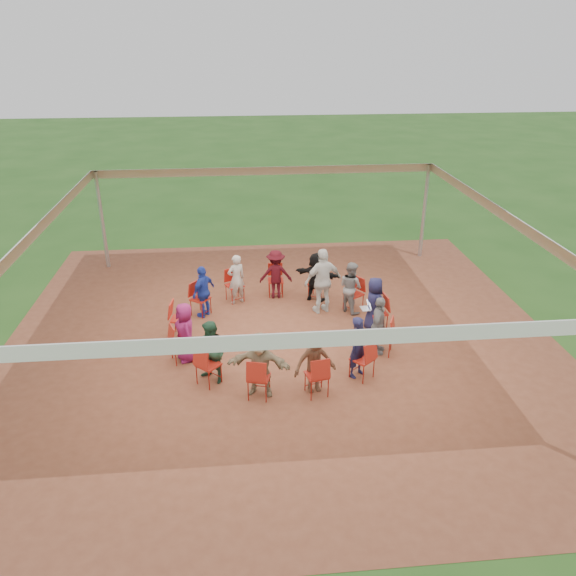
{
  "coord_description": "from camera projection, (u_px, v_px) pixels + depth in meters",
  "views": [
    {
      "loc": [
        -0.95,
        -11.73,
        6.67
      ],
      "look_at": [
        0.2,
        0.3,
        1.17
      ],
      "focal_mm": 35.0,
      "sensor_mm": 36.0,
      "label": 1
    }
  ],
  "objects": [
    {
      "name": "chair_10",
      "position": [
        317.0,
        375.0,
        11.19
      ],
      "size": [
        0.5,
        0.52,
        0.9
      ],
      "primitive_type": null,
      "rotation": [
        0.0,
        0.0,
        0.22
      ],
      "color": "#AF2015",
      "rests_on": "ground"
    },
    {
      "name": "chair_12",
      "position": [
        383.0,
        336.0,
        12.65
      ],
      "size": [
        0.57,
        0.55,
        0.9
      ],
      "primitive_type": null,
      "rotation": [
        0.0,
        0.0,
        1.18
      ],
      "color": "#AF2015",
      "rests_on": "ground"
    },
    {
      "name": "tent",
      "position": [
        280.0,
        245.0,
        12.49
      ],
      "size": [
        10.33,
        10.33,
        3.0
      ],
      "color": "#B2B2B7",
      "rests_on": "ground"
    },
    {
      "name": "dirt_patch",
      "position": [
        281.0,
        338.0,
        13.47
      ],
      "size": [
        13.0,
        13.0,
        0.0
      ],
      "primitive_type": "plane",
      "color": "brown",
      "rests_on": "ground"
    },
    {
      "name": "chair_8",
      "position": [
        208.0,
        365.0,
        11.54
      ],
      "size": [
        0.61,
        0.61,
        0.9
      ],
      "primitive_type": null,
      "rotation": [
        0.0,
        0.0,
        -0.75
      ],
      "color": "#AF2015",
      "rests_on": "ground"
    },
    {
      "name": "chair_11",
      "position": [
        362.0,
        359.0,
        11.75
      ],
      "size": [
        0.6,
        0.61,
        0.9
      ],
      "primitive_type": null,
      "rotation": [
        0.0,
        0.0,
        0.7
      ],
      "color": "#AF2015",
      "rests_on": "ground"
    },
    {
      "name": "standing_person",
      "position": [
        323.0,
        281.0,
        14.39
      ],
      "size": [
        1.13,
        0.8,
        1.74
      ],
      "primitive_type": "imported",
      "rotation": [
        0.0,
        0.0,
        3.44
      ],
      "color": "silver",
      "rests_on": "ground"
    },
    {
      "name": "chair_1",
      "position": [
        354.0,
        294.0,
        14.66
      ],
      "size": [
        0.6,
        0.59,
        0.9
      ],
      "primitive_type": null,
      "rotation": [
        0.0,
        0.0,
        2.15
      ],
      "color": "#AF2015",
      "rests_on": "ground"
    },
    {
      "name": "chair_9",
      "position": [
        259.0,
        378.0,
        11.12
      ],
      "size": [
        0.52,
        0.53,
        0.9
      ],
      "primitive_type": null,
      "rotation": [
        0.0,
        0.0,
        -0.27
      ],
      "color": "#AF2015",
      "rests_on": "ground"
    },
    {
      "name": "person_seated_1",
      "position": [
        351.0,
        287.0,
        14.49
      ],
      "size": [
        0.69,
        0.77,
        1.37
      ],
      "primitive_type": "imported",
      "rotation": [
        0.0,
        0.0,
        2.15
      ],
      "color": "gray",
      "rests_on": "ground"
    },
    {
      "name": "person_seated_3",
      "position": [
        276.0,
        274.0,
        15.27
      ],
      "size": [
        0.9,
        0.46,
        1.37
      ],
      "primitive_type": "imported",
      "rotation": [
        0.0,
        0.0,
        3.12
      ],
      "color": "#3A0910",
      "rests_on": "ground"
    },
    {
      "name": "chair_3",
      "position": [
        276.0,
        280.0,
        15.48
      ],
      "size": [
        0.43,
        0.45,
        0.9
      ],
      "primitive_type": null,
      "rotation": [
        0.0,
        0.0,
        3.12
      ],
      "color": "#AF2015",
      "rests_on": "ground"
    },
    {
      "name": "chair_2",
      "position": [
        317.0,
        283.0,
        15.3
      ],
      "size": [
        0.58,
        0.59,
        0.9
      ],
      "primitive_type": null,
      "rotation": [
        0.0,
        0.0,
        2.63
      ],
      "color": "#AF2015",
      "rests_on": "ground"
    },
    {
      "name": "chair_0",
      "position": [
        378.0,
        312.0,
        13.71
      ],
      "size": [
        0.48,
        0.46,
        0.9
      ],
      "primitive_type": null,
      "rotation": [
        0.0,
        0.0,
        1.67
      ],
      "color": "#AF2015",
      "rests_on": "ground"
    },
    {
      "name": "laptop",
      "position": [
        367.0,
        306.0,
        13.58
      ],
      "size": [
        0.26,
        0.31,
        0.2
      ],
      "rotation": [
        0.0,
        0.0,
        1.67
      ],
      "color": "#B7B7BC",
      "rests_on": "ground"
    },
    {
      "name": "chair_7",
      "position": [
        181.0,
        343.0,
        12.36
      ],
      "size": [
        0.55,
        0.54,
        0.9
      ],
      "primitive_type": null,
      "rotation": [
        0.0,
        0.0,
        -1.23
      ],
      "color": "#AF2015",
      "rests_on": "ground"
    },
    {
      "name": "person_seated_0",
      "position": [
        374.0,
        304.0,
        13.59
      ],
      "size": [
        0.44,
        0.7,
        1.37
      ],
      "primitive_type": "imported",
      "rotation": [
        0.0,
        0.0,
        1.67
      ],
      "color": "#191A3D",
      "rests_on": "ground"
    },
    {
      "name": "person_seated_9",
      "position": [
        315.0,
        362.0,
        11.2
      ],
      "size": [
        0.96,
        0.62,
        1.37
      ],
      "primitive_type": "imported",
      "rotation": [
        0.0,
        0.0,
        0.22
      ],
      "color": "#533422",
      "rests_on": "ground"
    },
    {
      "name": "person_seated_8",
      "position": [
        260.0,
        364.0,
        11.13
      ],
      "size": [
        1.35,
        0.79,
        1.37
      ],
      "primitive_type": "imported",
      "rotation": [
        0.0,
        0.0,
        -0.27
      ],
      "color": "#988462",
      "rests_on": "ground"
    },
    {
      "name": "person_seated_11",
      "position": [
        378.0,
        326.0,
        12.59
      ],
      "size": [
        0.68,
        0.9,
        1.37
      ],
      "primitive_type": "imported",
      "rotation": [
        0.0,
        0.0,
        1.18
      ],
      "color": "gray",
      "rests_on": "ground"
    },
    {
      "name": "person_seated_5",
      "position": [
        204.0,
        291.0,
        14.25
      ],
      "size": [
        0.8,
        0.89,
        1.37
      ],
      "primitive_type": "imported",
      "rotation": [
        0.0,
        0.0,
        -2.2
      ],
      "color": "#2138A5",
      "rests_on": "ground"
    },
    {
      "name": "person_seated_10",
      "position": [
        358.0,
        347.0,
        11.72
      ],
      "size": [
        0.59,
        0.57,
        1.37
      ],
      "primitive_type": "imported",
      "rotation": [
        0.0,
        0.0,
        0.7
      ],
      "color": "#191A3D",
      "rests_on": "ground"
    },
    {
      "name": "chair_6",
      "position": [
        180.0,
        319.0,
        13.4
      ],
      "size": [
        0.5,
        0.48,
        0.9
      ],
      "primitive_type": null,
      "rotation": [
        0.0,
        0.0,
        -1.72
      ],
      "color": "#AF2015",
      "rests_on": "ground"
    },
    {
      "name": "cable_coil",
      "position": [
        288.0,
        337.0,
        13.49
      ],
      "size": [
        0.41,
        0.41,
        0.03
      ],
      "rotation": [
        0.0,
        0.0,
        0.32
      ],
      "color": "black",
      "rests_on": "ground"
    },
    {
      "name": "person_seated_6",
      "position": [
        185.0,
        332.0,
        12.31
      ],
      "size": [
        0.58,
        0.76,
        1.37
      ],
      "primitive_type": "imported",
      "rotation": [
        0.0,
        0.0,
        -1.23
      ],
      "color": "#821852",
      "rests_on": "ground"
    },
    {
      "name": "chair_5",
      "position": [
        200.0,
        299.0,
        14.41
      ],
      "size": [
        0.6,
        0.6,
        0.9
      ],
      "primitive_type": null,
      "rotation": [
        0.0,
        0.0,
        -2.2
      ],
      "color": "#AF2015",
      "rests_on": "ground"
    },
    {
      "name": "person_seated_4",
      "position": [
        236.0,
        279.0,
        14.97
      ],
      "size": [
        0.59,
        0.52,
        1.37
      ],
      "primitive_type": "imported",
      "rotation": [
        0.0,
        0.0,
        -2.68
      ],
      "color": "#B3AB9F",
      "rests_on": "ground"
    },
    {
      "name": "ground",
      "position": [
        281.0,
        338.0,
        13.47
      ],
      "size": [
        80.0,
        80.0,
        0.0
      ],
      "primitive_type": "plane",
      "color": "#234C17",
      "rests_on": "ground"
    },
    {
      "name": "chair_4",
      "position": [
        235.0,
        286.0,
        15.16
      ],
      "size": [
        0.57,
        0.58,
        0.9
      ],
      "primitive_type": null,
      "rotation": [
        0.0,
        0.0,
        -2.68
      ],
      "color": "#AF2015",
      "rests_on": "ground"
    },
    {
      "name": "person_seated_7",
      "position": [
        212.0,
        352.0,
        11.53
      ],
      "size": [
        0.75,
        0.73,
        1.37
      ],
      "primitive_type": "imported",
      "rotation": [
        0.0,
        0.0,
        -0.75
      ],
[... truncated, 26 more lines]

